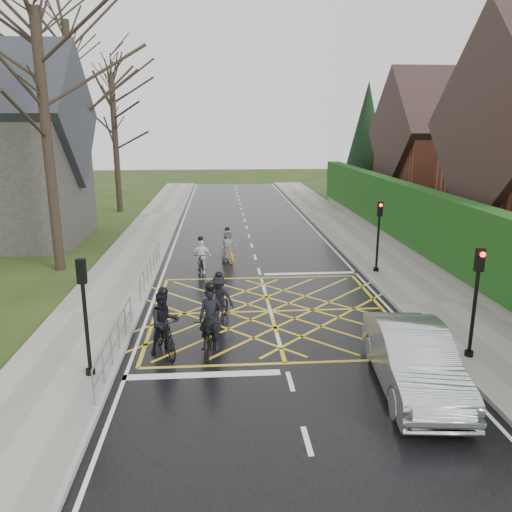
{
  "coord_description": "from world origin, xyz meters",
  "views": [
    {
      "loc": [
        -1.72,
        -16.41,
        6.31
      ],
      "look_at": [
        -0.3,
        2.78,
        1.3
      ],
      "focal_mm": 35.0,
      "sensor_mm": 36.0,
      "label": 1
    }
  ],
  "objects": [
    {
      "name": "ground",
      "position": [
        0.0,
        0.0,
        0.0
      ],
      "size": [
        120.0,
        120.0,
        0.0
      ],
      "primitive_type": "plane",
      "color": "black",
      "rests_on": "ground"
    },
    {
      "name": "road",
      "position": [
        0.0,
        0.0,
        0.01
      ],
      "size": [
        9.0,
        80.0,
        0.01
      ],
      "primitive_type": "cube",
      "color": "black",
      "rests_on": "ground"
    },
    {
      "name": "sidewalk_right",
      "position": [
        6.0,
        0.0,
        0.07
      ],
      "size": [
        3.0,
        80.0,
        0.15
      ],
      "primitive_type": "cube",
      "color": "gray",
      "rests_on": "ground"
    },
    {
      "name": "sidewalk_left",
      "position": [
        -6.0,
        0.0,
        0.07
      ],
      "size": [
        3.0,
        80.0,
        0.15
      ],
      "primitive_type": "cube",
      "color": "gray",
      "rests_on": "ground"
    },
    {
      "name": "stone_wall",
      "position": [
        7.75,
        6.0,
        0.35
      ],
      "size": [
        0.5,
        38.0,
        0.7
      ],
      "primitive_type": "cube",
      "color": "slate",
      "rests_on": "ground"
    },
    {
      "name": "hedge",
      "position": [
        7.75,
        6.0,
        2.1
      ],
      "size": [
        0.9,
        38.0,
        2.8
      ],
      "primitive_type": "cube",
      "color": "#11390F",
      "rests_on": "stone_wall"
    },
    {
      "name": "house_far",
      "position": [
        14.75,
        18.0,
        4.36
      ],
      "size": [
        9.8,
        8.8,
        10.3
      ],
      "color": "brown",
      "rests_on": "ground"
    },
    {
      "name": "conifer",
      "position": [
        10.75,
        26.0,
        4.99
      ],
      "size": [
        4.6,
        4.6,
        10.0
      ],
      "color": "black",
      "rests_on": "ground"
    },
    {
      "name": "tree_near",
      "position": [
        -9.0,
        6.0,
        7.91
      ],
      "size": [
        9.24,
        9.24,
        11.44
      ],
      "color": "black",
      "rests_on": "ground"
    },
    {
      "name": "tree_mid",
      "position": [
        -10.0,
        14.0,
        8.63
      ],
      "size": [
        10.08,
        10.08,
        12.48
      ],
      "color": "black",
      "rests_on": "ground"
    },
    {
      "name": "tree_far",
      "position": [
        -9.3,
        22.0,
        7.19
      ],
      "size": [
        8.4,
        8.4,
        10.4
      ],
      "color": "black",
      "rests_on": "ground"
    },
    {
      "name": "railing_south",
      "position": [
        -4.65,
        -3.5,
        0.78
      ],
      "size": [
        0.05,
        5.04,
        1.03
      ],
      "color": "slate",
      "rests_on": "ground"
    },
    {
      "name": "railing_north",
      "position": [
        -4.65,
        4.0,
        0.79
      ],
      "size": [
        0.05,
        6.04,
        1.03
      ],
      "color": "slate",
      "rests_on": "ground"
    },
    {
      "name": "traffic_light_ne",
      "position": [
        5.1,
        4.2,
        1.66
      ],
      "size": [
        0.24,
        0.31,
        3.21
      ],
      "rotation": [
        0.0,
        0.0,
        3.14
      ],
      "color": "black",
      "rests_on": "ground"
    },
    {
      "name": "traffic_light_se",
      "position": [
        5.1,
        -4.2,
        1.66
      ],
      "size": [
        0.24,
        0.31,
        3.21
      ],
      "rotation": [
        0.0,
        0.0,
        3.14
      ],
      "color": "black",
      "rests_on": "ground"
    },
    {
      "name": "traffic_light_sw",
      "position": [
        -5.1,
        -4.5,
        1.66
      ],
      "size": [
        0.24,
        0.31,
        3.21
      ],
      "color": "black",
      "rests_on": "ground"
    },
    {
      "name": "cyclist_rear",
      "position": [
        -2.03,
        -3.0,
        0.67
      ],
      "size": [
        0.99,
        2.21,
        2.07
      ],
      "rotation": [
        0.0,
        0.0,
        -0.12
      ],
      "color": "black",
      "rests_on": "ground"
    },
    {
      "name": "cyclist_back",
      "position": [
        -3.35,
        -3.05,
        0.74
      ],
      "size": [
        1.27,
        2.03,
        1.97
      ],
      "rotation": [
        0.0,
        0.0,
        0.39
      ],
      "color": "black",
      "rests_on": "ground"
    },
    {
      "name": "cyclist_mid",
      "position": [
        -1.79,
        -0.72,
        0.62
      ],
      "size": [
        1.16,
        1.85,
        1.7
      ],
      "rotation": [
        0.0,
        0.0,
        -0.34
      ],
      "color": "black",
      "rests_on": "ground"
    },
    {
      "name": "cyclist_front",
      "position": [
        -2.57,
        4.86,
        0.62
      ],
      "size": [
        0.94,
        1.72,
        1.68
      ],
      "rotation": [
        0.0,
        0.0,
        -0.1
      ],
      "color": "black",
      "rests_on": "ground"
    },
    {
      "name": "cyclist_lead",
      "position": [
        -1.37,
        6.86,
        0.58
      ],
      "size": [
        1.06,
        1.82,
        1.68
      ],
      "rotation": [
        0.0,
        0.0,
        0.28
      ],
      "color": "orange",
      "rests_on": "ground"
    },
    {
      "name": "car",
      "position": [
        2.96,
        -5.55,
        0.78
      ],
      "size": [
        2.11,
        4.89,
        1.57
      ],
      "primitive_type": "imported",
      "rotation": [
        0.0,
        0.0,
        -0.1
      ],
      "color": "#A6AAAD",
      "rests_on": "ground"
    }
  ]
}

